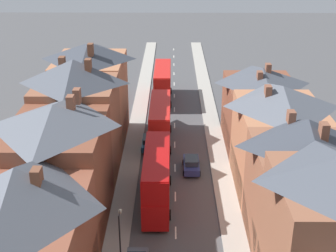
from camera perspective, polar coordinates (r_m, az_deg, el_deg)
The scene contains 11 objects.
pavement_left at distance 59.96m, azimuth -4.06°, elevation -1.39°, with size 2.20×104.00×0.14m, color #A8A399.
pavement_right at distance 60.03m, azimuth 5.70°, elevation -1.42°, with size 2.20×104.00×0.14m, color #A8A399.
centre_line_dashes at distance 58.00m, azimuth 0.83°, elevation -2.29°, with size 0.14×97.80×0.01m.
terrace_row_left at distance 38.78m, azimuth -14.33°, elevation -7.33°, with size 8.00×55.06×13.01m.
terrace_row_right at distance 37.15m, azimuth 17.17°, elevation -9.17°, with size 8.00×53.03×14.37m.
double_decker_bus_lead at distance 57.29m, azimuth -0.97°, elevation 0.45°, with size 2.74×10.80×5.30m.
double_decker_bus_mid_street at distance 45.21m, azimuth -1.38°, elevation -6.21°, with size 2.74×10.80×5.30m.
double_decker_bus_far_approaching at distance 71.51m, azimuth -0.67°, elevation 5.20°, with size 2.74×10.80×5.30m.
car_parked_left_a at distance 56.83m, azimuth -2.29°, elevation -1.98°, with size 1.90×4.18×1.59m.
car_mid_black at distance 51.80m, azimuth 2.87°, elevation -4.64°, with size 1.90×4.06×1.63m.
street_lamp at distance 36.46m, azimuth -5.85°, elevation -13.67°, with size 0.20×1.12×5.50m.
Camera 1 is at (-0.38, -16.26, 25.15)m, focal length 50.00 mm.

